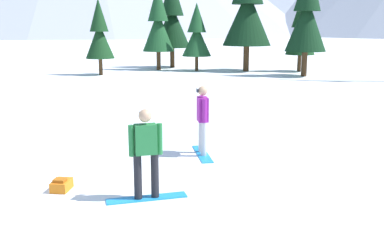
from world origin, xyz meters
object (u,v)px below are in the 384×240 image
pine_tree_leaning (301,29)px  backpack_orange (61,185)px  pine_tree_tall (247,7)px  snowboarder_foreground (146,152)px  pine_tree_twin (158,23)px  pine_tree_slender (197,34)px  snowboarder_midground (203,119)px  pine_tree_short (307,14)px  pine_tree_broad (172,18)px  pine_tree_young (99,34)px

pine_tree_leaning → backpack_orange: bearing=-96.6°
pine_tree_leaning → pine_tree_tall: size_ratio=0.66×
snowboarder_foreground → pine_tree_twin: size_ratio=0.28×
pine_tree_tall → pine_tree_slender: bearing=-165.5°
pine_tree_twin → pine_tree_slender: size_ratio=1.29×
pine_tree_twin → snowboarder_foreground: bearing=-69.2°
snowboarder_foreground → snowboarder_midground: size_ratio=0.98×
pine_tree_leaning → pine_tree_twin: bearing=-169.9°
snowboarder_midground → pine_tree_short: (1.44, 19.09, 3.01)m
snowboarder_midground → pine_tree_leaning: pine_tree_leaning is taller
pine_tree_leaning → pine_tree_short: pine_tree_short is taller
pine_tree_tall → pine_tree_short: (4.18, -2.24, -0.55)m
backpack_orange → pine_tree_slender: (-4.21, 23.66, 2.51)m
snowboarder_midground → pine_tree_short: size_ratio=0.24×
pine_tree_slender → pine_tree_short: 7.86m
pine_tree_leaning → pine_tree_broad: bearing=177.6°
snowboarder_midground → pine_tree_slender: bearing=106.9°
snowboarder_midground → backpack_orange: bearing=-121.6°
pine_tree_leaning → pine_tree_slender: pine_tree_leaning is taller
pine_tree_twin → pine_tree_slender: pine_tree_twin is taller
pine_tree_young → pine_tree_broad: (2.68, 6.62, 1.09)m
backpack_orange → pine_tree_twin: pine_tree_twin is taller
pine_tree_young → pine_tree_broad: size_ratio=0.71×
snowboarder_midground → pine_tree_leaning: bearing=87.6°
backpack_orange → pine_tree_leaning: pine_tree_leaning is taller
snowboarder_foreground → snowboarder_midground: bearing=86.3°
pine_tree_twin → pine_tree_tall: pine_tree_tall is taller
snowboarder_midground → pine_tree_tall: size_ratio=0.21×
pine_tree_leaning → pine_tree_short: (0.50, -3.03, 0.98)m
pine_tree_twin → pine_tree_tall: (6.34, 1.01, 1.12)m
pine_tree_young → pine_tree_short: bearing=13.8°
pine_tree_young → pine_tree_broad: pine_tree_broad is taller
backpack_orange → pine_tree_twin: 24.82m
pine_tree_twin → pine_tree_young: 5.06m
pine_tree_slender → pine_tree_young: bearing=-139.5°
snowboarder_foreground → pine_tree_young: (-11.28, 19.05, 1.79)m
snowboarder_foreground → pine_tree_leaning: pine_tree_leaning is taller
snowboarder_foreground → backpack_orange: (-1.78, -0.09, -0.79)m
snowboarder_foreground → snowboarder_midground: snowboarder_midground is taller
snowboarder_midground → pine_tree_broad: pine_tree_broad is taller
pine_tree_tall → pine_tree_young: 10.43m
snowboarder_midground → pine_tree_tall: (-2.75, 21.33, 3.56)m
pine_tree_broad → pine_tree_leaning: bearing=-2.4°
pine_tree_leaning → pine_tree_broad: (-9.74, 0.41, 0.84)m
backpack_orange → pine_tree_broad: (-6.82, 25.76, 3.68)m
backpack_orange → snowboarder_midground: bearing=58.4°
snowboarder_foreground → backpack_orange: snowboarder_foreground is taller
backpack_orange → pine_tree_broad: pine_tree_broad is taller
pine_tree_broad → pine_tree_short: bearing=-18.6°
pine_tree_twin → pine_tree_short: size_ratio=0.86×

